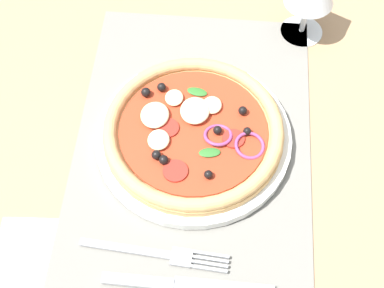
% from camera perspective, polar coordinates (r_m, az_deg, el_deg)
% --- Properties ---
extents(ground_plane, '(1.90, 1.40, 0.02)m').
position_cam_1_polar(ground_plane, '(0.77, -0.06, -2.09)').
color(ground_plane, '#9E7A56').
extents(placemat, '(0.51, 0.31, 0.00)m').
position_cam_1_polar(placemat, '(0.75, -0.06, -1.56)').
color(placemat, slate).
rests_on(placemat, ground_plane).
extents(plate, '(0.26, 0.26, 0.01)m').
position_cam_1_polar(plate, '(0.76, 0.27, 0.63)').
color(plate, silver).
rests_on(plate, placemat).
extents(pizza, '(0.24, 0.24, 0.03)m').
position_cam_1_polar(pizza, '(0.75, 0.24, 1.38)').
color(pizza, tan).
rests_on(pizza, plate).
extents(fork, '(0.03, 0.18, 0.00)m').
position_cam_1_polar(fork, '(0.69, -2.98, -10.94)').
color(fork, '#B2B5BA').
rests_on(fork, placemat).
extents(knife, '(0.02, 0.20, 0.01)m').
position_cam_1_polar(knife, '(0.68, -0.25, -14.02)').
color(knife, '#B2B5BA').
rests_on(knife, placemat).
extents(napkin, '(0.16, 0.14, 0.00)m').
position_cam_1_polar(napkin, '(0.71, -14.28, -12.66)').
color(napkin, white).
rests_on(napkin, ground_plane).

